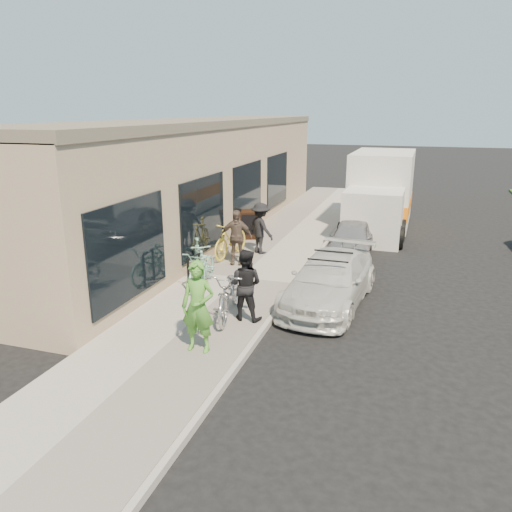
# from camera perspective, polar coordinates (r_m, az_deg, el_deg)

# --- Properties ---
(ground) EXTENTS (120.00, 120.00, 0.00)m
(ground) POSITION_cam_1_polar(r_m,az_deg,el_deg) (10.49, 2.96, -9.38)
(ground) COLOR black
(ground) RESTS_ON ground
(sidewalk) EXTENTS (3.00, 34.00, 0.15)m
(sidewalk) POSITION_cam_1_polar(r_m,az_deg,el_deg) (13.67, -1.84, -2.76)
(sidewalk) COLOR #9D978E
(sidewalk) RESTS_ON ground
(curb) EXTENTS (0.12, 34.00, 0.13)m
(curb) POSITION_cam_1_polar(r_m,az_deg,el_deg) (13.25, 4.49, -3.47)
(curb) COLOR #9F9992
(curb) RESTS_ON ground
(storefront) EXTENTS (3.60, 20.00, 4.22)m
(storefront) POSITION_cam_1_polar(r_m,az_deg,el_deg) (18.91, -6.08, 8.91)
(storefront) COLOR tan
(storefront) RESTS_ON ground
(bike_rack) EXTENTS (0.11, 0.63, 0.89)m
(bike_rack) POSITION_cam_1_polar(r_m,az_deg,el_deg) (12.72, -7.10, -1.46)
(bike_rack) COLOR black
(bike_rack) RESTS_ON sidewalk
(sandwich_board) EXTENTS (0.81, 0.81, 1.03)m
(sandwich_board) POSITION_cam_1_polar(r_m,az_deg,el_deg) (17.52, -0.84, 3.60)
(sandwich_board) COLOR black
(sandwich_board) RESTS_ON sidewalk
(sedan_white) EXTENTS (2.04, 4.26, 1.24)m
(sedan_white) POSITION_cam_1_polar(r_m,az_deg,el_deg) (12.17, 8.46, -2.77)
(sedan_white) COLOR silver
(sedan_white) RESTS_ON ground
(sedan_silver) EXTENTS (1.46, 3.33, 1.11)m
(sedan_silver) POSITION_cam_1_polar(r_m,az_deg,el_deg) (16.36, 10.84, 1.95)
(sedan_silver) COLOR gray
(sedan_silver) RESTS_ON ground
(moving_truck) EXTENTS (2.34, 6.06, 2.96)m
(moving_truck) POSITION_cam_1_polar(r_m,az_deg,el_deg) (20.29, 13.98, 6.72)
(moving_truck) COLOR silver
(moving_truck) RESTS_ON ground
(tandem_bike) EXTENTS (1.08, 2.18, 1.10)m
(tandem_bike) POSITION_cam_1_polar(r_m,az_deg,el_deg) (11.00, -2.98, -4.16)
(tandem_bike) COLOR #B2B2B4
(tandem_bike) RESTS_ON sidewalk
(woman_rider) EXTENTS (0.66, 0.45, 1.76)m
(woman_rider) POSITION_cam_1_polar(r_m,az_deg,el_deg) (9.38, -6.64, -5.78)
(woman_rider) COLOR #4A9030
(woman_rider) RESTS_ON sidewalk
(man_standing) EXTENTS (0.79, 0.62, 1.58)m
(man_standing) POSITION_cam_1_polar(r_m,az_deg,el_deg) (10.74, -1.25, -3.29)
(man_standing) COLOR black
(man_standing) RESTS_ON sidewalk
(cruiser_bike_a) EXTENTS (1.40, 1.78, 1.08)m
(cruiser_bike_a) POSITION_cam_1_polar(r_m,az_deg,el_deg) (13.42, -6.52, -0.46)
(cruiser_bike_a) COLOR #7BB8A3
(cruiser_bike_a) RESTS_ON sidewalk
(cruiser_bike_b) EXTENTS (0.81, 1.91, 0.98)m
(cruiser_bike_b) POSITION_cam_1_polar(r_m,az_deg,el_deg) (12.95, -6.19, -1.30)
(cruiser_bike_b) COLOR #7BB8A3
(cruiser_bike_b) RESTS_ON sidewalk
(cruiser_bike_c) EXTENTS (0.83, 1.95, 1.13)m
(cruiser_bike_c) POSITION_cam_1_polar(r_m,az_deg,el_deg) (15.41, -2.92, 1.94)
(cruiser_bike_c) COLOR yellow
(cruiser_bike_c) RESTS_ON sidewalk
(bystander_a) EXTENTS (1.21, 1.08, 1.62)m
(bystander_a) POSITION_cam_1_polar(r_m,az_deg,el_deg) (15.74, 0.54, 3.19)
(bystander_a) COLOR black
(bystander_a) RESTS_ON sidewalk
(bystander_b) EXTENTS (1.02, 0.59, 1.63)m
(bystander_b) POSITION_cam_1_polar(r_m,az_deg,el_deg) (14.63, -2.28, 2.16)
(bystander_b) COLOR brown
(bystander_b) RESTS_ON sidewalk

